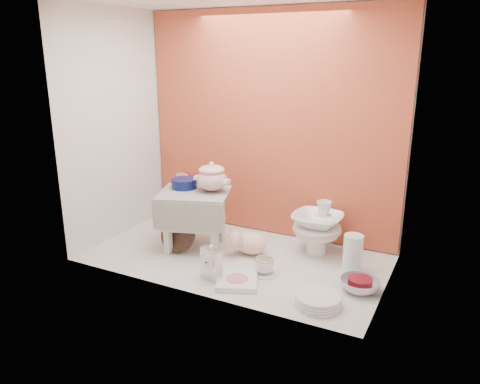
# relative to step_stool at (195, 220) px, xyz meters

# --- Properties ---
(ground) EXTENTS (1.80, 1.80, 0.00)m
(ground) POSITION_rel_step_stool_xyz_m (0.31, -0.02, -0.19)
(ground) COLOR silver
(ground) RESTS_ON ground
(niche_shell) EXTENTS (1.86, 1.03, 1.53)m
(niche_shell) POSITION_rel_step_stool_xyz_m (0.31, 0.16, 0.74)
(niche_shell) COLOR #BC392F
(niche_shell) RESTS_ON ground
(step_stool) EXTENTS (0.53, 0.49, 0.37)m
(step_stool) POSITION_rel_step_stool_xyz_m (0.00, 0.00, 0.00)
(step_stool) COLOR silver
(step_stool) RESTS_ON ground
(soup_tureen) EXTENTS (0.30, 0.30, 0.19)m
(soup_tureen) POSITION_rel_step_stool_xyz_m (0.09, 0.06, 0.28)
(soup_tureen) COLOR white
(soup_tureen) RESTS_ON step_stool
(cobalt_bowl) EXTENTS (0.17, 0.17, 0.06)m
(cobalt_bowl) POSITION_rel_step_stool_xyz_m (-0.10, 0.05, 0.22)
(cobalt_bowl) COLOR #091345
(cobalt_bowl) RESTS_ON step_stool
(floral_platter) EXTENTS (0.35, 0.17, 0.36)m
(floral_platter) POSITION_rel_step_stool_xyz_m (-0.38, 0.42, -0.01)
(floral_platter) COLOR white
(floral_platter) RESTS_ON ground
(blue_white_vase) EXTENTS (0.23, 0.23, 0.24)m
(blue_white_vase) POSITION_rel_step_stool_xyz_m (-0.30, 0.33, -0.07)
(blue_white_vase) COLOR silver
(blue_white_vase) RESTS_ON ground
(lacquer_tray) EXTENTS (0.25, 0.12, 0.23)m
(lacquer_tray) POSITION_rel_step_stool_xyz_m (-0.06, -0.11, -0.07)
(lacquer_tray) COLOR black
(lacquer_tray) RESTS_ON ground
(mantel_clock) EXTENTS (0.15, 0.09, 0.20)m
(mantel_clock) POSITION_rel_step_stool_xyz_m (0.32, -0.34, -0.09)
(mantel_clock) COLOR silver
(mantel_clock) RESTS_ON ground
(plush_pig) EXTENTS (0.31, 0.26, 0.15)m
(plush_pig) POSITION_rel_step_stool_xyz_m (0.37, 0.06, -0.11)
(plush_pig) COLOR beige
(plush_pig) RESTS_ON ground
(teacup_saucer) EXTENTS (0.18, 0.18, 0.01)m
(teacup_saucer) POSITION_rel_step_stool_xyz_m (0.56, -0.15, -0.18)
(teacup_saucer) COLOR white
(teacup_saucer) RESTS_ON ground
(gold_rim_teacup) EXTENTS (0.14, 0.14, 0.09)m
(gold_rim_teacup) POSITION_rel_step_stool_xyz_m (0.56, -0.15, -0.13)
(gold_rim_teacup) COLOR white
(gold_rim_teacup) RESTS_ON teacup_saucer
(lattice_dish) EXTENTS (0.29, 0.29, 0.03)m
(lattice_dish) POSITION_rel_step_stool_xyz_m (0.47, -0.33, -0.17)
(lattice_dish) COLOR white
(lattice_dish) RESTS_ON ground
(dinner_plate_stack) EXTENTS (0.29, 0.29, 0.06)m
(dinner_plate_stack) POSITION_rel_step_stool_xyz_m (0.94, -0.34, -0.16)
(dinner_plate_stack) COLOR white
(dinner_plate_stack) RESTS_ON ground
(crystal_bowl) EXTENTS (0.24, 0.24, 0.07)m
(crystal_bowl) POSITION_rel_step_stool_xyz_m (1.09, -0.10, -0.15)
(crystal_bowl) COLOR silver
(crystal_bowl) RESTS_ON ground
(clear_glass_vase) EXTENTS (0.15, 0.15, 0.22)m
(clear_glass_vase) POSITION_rel_step_stool_xyz_m (1.00, 0.11, -0.08)
(clear_glass_vase) COLOR silver
(clear_glass_vase) RESTS_ON ground
(porcelain_tower) EXTENTS (0.34, 0.34, 0.35)m
(porcelain_tower) POSITION_rel_step_stool_xyz_m (0.73, 0.27, -0.01)
(porcelain_tower) COLOR white
(porcelain_tower) RESTS_ON ground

